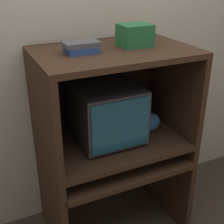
{
  "coord_description": "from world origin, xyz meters",
  "views": [
    {
      "loc": [
        -0.81,
        -1.37,
        1.85
      ],
      "look_at": [
        -0.01,
        0.33,
        0.98
      ],
      "focal_mm": 50.0,
      "sensor_mm": 36.0,
      "label": 1
    }
  ],
  "objects_px": {
    "keyboard": "(115,164)",
    "mouse": "(152,153)",
    "book_stack": "(81,47)",
    "storage_box": "(135,35)",
    "snack_bag": "(149,122)",
    "crt_monitor": "(106,112)"
  },
  "relations": [
    {
      "from": "keyboard",
      "to": "book_stack",
      "type": "xyz_separation_m",
      "value": [
        -0.16,
        0.13,
        0.78
      ]
    },
    {
      "from": "crt_monitor",
      "to": "book_stack",
      "type": "distance_m",
      "value": 0.49
    },
    {
      "from": "crt_monitor",
      "to": "mouse",
      "type": "relative_size",
      "value": 6.31
    },
    {
      "from": "storage_box",
      "to": "keyboard",
      "type": "bearing_deg",
      "value": -144.6
    },
    {
      "from": "crt_monitor",
      "to": "book_stack",
      "type": "xyz_separation_m",
      "value": [
        -0.16,
        -0.03,
        0.46
      ]
    },
    {
      "from": "keyboard",
      "to": "mouse",
      "type": "height_order",
      "value": "mouse"
    },
    {
      "from": "book_stack",
      "to": "storage_box",
      "type": "xyz_separation_m",
      "value": [
        0.36,
        0.01,
        0.03
      ]
    },
    {
      "from": "crt_monitor",
      "to": "storage_box",
      "type": "xyz_separation_m",
      "value": [
        0.2,
        -0.02,
        0.49
      ]
    },
    {
      "from": "book_stack",
      "to": "storage_box",
      "type": "bearing_deg",
      "value": 2.23
    },
    {
      "from": "crt_monitor",
      "to": "snack_bag",
      "type": "bearing_deg",
      "value": -6.42
    },
    {
      "from": "keyboard",
      "to": "storage_box",
      "type": "height_order",
      "value": "storage_box"
    },
    {
      "from": "crt_monitor",
      "to": "keyboard",
      "type": "distance_m",
      "value": 0.36
    },
    {
      "from": "crt_monitor",
      "to": "mouse",
      "type": "height_order",
      "value": "crt_monitor"
    },
    {
      "from": "crt_monitor",
      "to": "book_stack",
      "type": "height_order",
      "value": "book_stack"
    },
    {
      "from": "mouse",
      "to": "book_stack",
      "type": "relative_size",
      "value": 0.36
    },
    {
      "from": "book_stack",
      "to": "mouse",
      "type": "bearing_deg",
      "value": -15.39
    },
    {
      "from": "keyboard",
      "to": "storage_box",
      "type": "distance_m",
      "value": 0.85
    },
    {
      "from": "storage_box",
      "to": "mouse",
      "type": "bearing_deg",
      "value": -55.95
    },
    {
      "from": "crt_monitor",
      "to": "keyboard",
      "type": "bearing_deg",
      "value": -90.73
    },
    {
      "from": "snack_bag",
      "to": "storage_box",
      "type": "bearing_deg",
      "value": 172.28
    },
    {
      "from": "snack_bag",
      "to": "storage_box",
      "type": "xyz_separation_m",
      "value": [
        -0.13,
        0.02,
        0.63
      ]
    },
    {
      "from": "book_stack",
      "to": "keyboard",
      "type": "bearing_deg",
      "value": -37.72
    }
  ]
}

